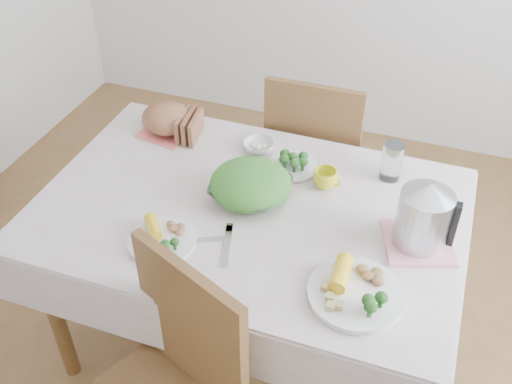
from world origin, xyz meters
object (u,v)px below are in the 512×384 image
(dining_table, at_px, (250,281))
(chair_far, at_px, (319,160))
(yellow_mug, at_px, (325,178))
(salad_bowl, at_px, (251,191))
(electric_kettle, at_px, (424,217))
(dinner_plate_right, at_px, (355,295))
(dinner_plate_left, at_px, (162,241))

(dining_table, height_order, chair_far, chair_far)
(dining_table, distance_m, yellow_mug, 0.52)
(salad_bowl, bearing_deg, yellow_mug, 34.08)
(salad_bowl, relative_size, electric_kettle, 1.15)
(chair_far, bearing_deg, dinner_plate_right, 109.16)
(dining_table, relative_size, yellow_mug, 15.35)
(chair_far, bearing_deg, dinner_plate_left, 74.43)
(dining_table, xyz_separation_m, electric_kettle, (0.59, 0.01, 0.51))
(chair_far, distance_m, yellow_mug, 0.66)
(chair_far, xyz_separation_m, dinner_plate_right, (0.37, -1.04, 0.31))
(chair_far, relative_size, electric_kettle, 4.06)
(yellow_mug, bearing_deg, dinner_plate_right, -65.47)
(electric_kettle, bearing_deg, dinner_plate_left, -165.69)
(dinner_plate_left, bearing_deg, electric_kettle, 19.56)
(dinner_plate_right, bearing_deg, dining_table, 147.49)
(dinner_plate_left, height_order, electric_kettle, electric_kettle)
(salad_bowl, xyz_separation_m, dinner_plate_left, (-0.19, -0.32, -0.02))
(dinner_plate_right, relative_size, electric_kettle, 1.23)
(dining_table, relative_size, electric_kettle, 5.86)
(dining_table, bearing_deg, yellow_mug, 42.74)
(dinner_plate_left, xyz_separation_m, yellow_mug, (0.43, 0.48, 0.02))
(dinner_plate_right, bearing_deg, electric_kettle, 63.97)
(dinner_plate_left, height_order, dinner_plate_right, dinner_plate_right)
(chair_far, height_order, yellow_mug, chair_far)
(salad_bowl, bearing_deg, dinner_plate_right, -36.11)
(dinner_plate_left, height_order, yellow_mug, yellow_mug)
(dinner_plate_left, bearing_deg, yellow_mug, 48.28)
(chair_far, distance_m, dinner_plate_right, 1.15)
(chair_far, bearing_deg, dining_table, 83.92)
(salad_bowl, bearing_deg, chair_far, 83.21)
(chair_far, distance_m, electric_kettle, 1.00)
(salad_bowl, relative_size, dinner_plate_right, 0.94)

